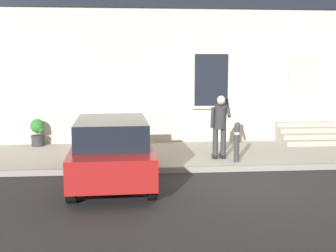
{
  "coord_description": "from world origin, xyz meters",
  "views": [
    {
      "loc": [
        -2.35,
        -9.97,
        2.72
      ],
      "look_at": [
        -1.31,
        1.6,
        1.1
      ],
      "focal_mm": 47.58,
      "sensor_mm": 36.0,
      "label": 1
    }
  ],
  "objects_px": {
    "bollard_near_person": "(237,141)",
    "bollard_far_left": "(80,143)",
    "hatchback_car_red": "(112,149)",
    "planter_olive": "(120,131)",
    "planter_charcoal": "(38,132)",
    "person_on_phone": "(220,123)"
  },
  "relations": [
    {
      "from": "bollard_near_person",
      "to": "bollard_far_left",
      "type": "relative_size",
      "value": 1.0
    },
    {
      "from": "hatchback_car_red",
      "to": "planter_olive",
      "type": "distance_m",
      "value": 4.15
    },
    {
      "from": "planter_charcoal",
      "to": "planter_olive",
      "type": "relative_size",
      "value": 1.0
    },
    {
      "from": "bollard_far_left",
      "to": "planter_olive",
      "type": "distance_m",
      "value": 3.04
    },
    {
      "from": "person_on_phone",
      "to": "planter_olive",
      "type": "bearing_deg",
      "value": 137.77
    },
    {
      "from": "person_on_phone",
      "to": "hatchback_car_red",
      "type": "bearing_deg",
      "value": -149.66
    },
    {
      "from": "bollard_far_left",
      "to": "person_on_phone",
      "type": "distance_m",
      "value": 3.75
    },
    {
      "from": "bollard_near_person",
      "to": "bollard_far_left",
      "type": "xyz_separation_m",
      "value": [
        -4.07,
        0.0,
        0.0
      ]
    },
    {
      "from": "planter_charcoal",
      "to": "planter_olive",
      "type": "xyz_separation_m",
      "value": [
        2.6,
        0.01,
        0.0
      ]
    },
    {
      "from": "planter_olive",
      "to": "bollard_near_person",
      "type": "bearing_deg",
      "value": -42.97
    },
    {
      "from": "bollard_near_person",
      "to": "planter_olive",
      "type": "xyz_separation_m",
      "value": [
        -3.09,
        2.88,
        -0.11
      ]
    },
    {
      "from": "bollard_far_left",
      "to": "bollard_near_person",
      "type": "bearing_deg",
      "value": 0.0
    },
    {
      "from": "bollard_far_left",
      "to": "person_on_phone",
      "type": "height_order",
      "value": "person_on_phone"
    },
    {
      "from": "bollard_near_person",
      "to": "planter_olive",
      "type": "distance_m",
      "value": 4.23
    },
    {
      "from": "hatchback_car_red",
      "to": "planter_charcoal",
      "type": "xyz_separation_m",
      "value": [
        -2.47,
        4.13,
        -0.18
      ]
    },
    {
      "from": "hatchback_car_red",
      "to": "person_on_phone",
      "type": "relative_size",
      "value": 2.37
    },
    {
      "from": "hatchback_car_red",
      "to": "bollard_near_person",
      "type": "bearing_deg",
      "value": 21.34
    },
    {
      "from": "person_on_phone",
      "to": "planter_olive",
      "type": "distance_m",
      "value": 3.72
    },
    {
      "from": "bollard_near_person",
      "to": "person_on_phone",
      "type": "xyz_separation_m",
      "value": [
        -0.37,
        0.41,
        0.43
      ]
    },
    {
      "from": "bollard_near_person",
      "to": "planter_charcoal",
      "type": "distance_m",
      "value": 6.38
    },
    {
      "from": "bollard_far_left",
      "to": "planter_charcoal",
      "type": "distance_m",
      "value": 3.3
    },
    {
      "from": "hatchback_car_red",
      "to": "planter_charcoal",
      "type": "distance_m",
      "value": 4.82
    }
  ]
}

